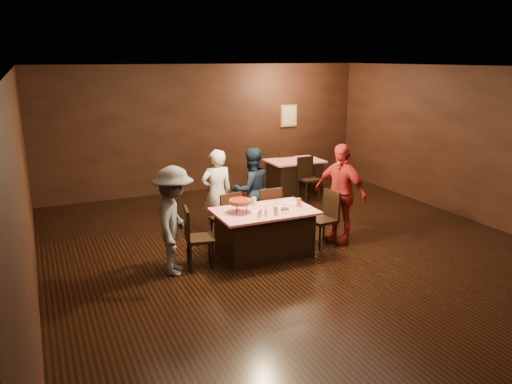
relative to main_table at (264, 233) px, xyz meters
The scene contains 22 objects.
room 1.93m from the main_table, 45.40° to the right, with size 10.00×10.04×3.02m.
main_table is the anchor object (origin of this frame).
back_table 4.10m from the main_table, 54.56° to the left, with size 1.30×0.90×0.77m, color #BA0C0C.
chair_far_left 0.85m from the main_table, 118.07° to the left, with size 0.42×0.42×0.95m, color black.
chair_far_right 0.85m from the main_table, 61.93° to the left, with size 0.42×0.42×0.95m, color black.
chair_end_left 1.10m from the main_table, behind, with size 0.42×0.42×0.95m, color black.
chair_end_right 1.10m from the main_table, ahead, with size 0.42×0.42×0.95m, color black.
chair_back_near 3.55m from the main_table, 48.00° to the left, with size 0.42×0.42×0.95m, color black.
chair_back_far 4.60m from the main_table, 58.90° to the left, with size 0.42×0.42×0.95m, color black.
diner_white_jacket 1.32m from the main_table, 107.81° to the left, with size 0.58×0.38×1.59m, color silver.
diner_navy_hoodie 1.32m from the main_table, 75.91° to the left, with size 0.76×0.59×1.57m, color black.
diner_grey_knit 1.58m from the main_table, behind, with size 1.06×0.61×1.64m, color #57585C.
diner_red_shirt 1.56m from the main_table, ahead, with size 1.02×0.42×1.74m, color #AE2621.
pizza_stand 0.70m from the main_table, behind, with size 0.38×0.38×0.22m.
plate_with_slice 0.51m from the main_table, 35.75° to the right, with size 0.25×0.25×0.06m.
plate_empty 0.69m from the main_table, 15.26° to the left, with size 0.25×0.25×0.01m, color white.
glass_front_left 0.55m from the main_table, 80.54° to the right, with size 0.08×0.08×0.14m, color silver.
glass_amber 0.75m from the main_table, ahead, with size 0.08×0.08×0.14m, color #BF7F26.
glass_back 0.55m from the main_table, 99.46° to the left, with size 0.08×0.08×0.14m, color silver.
condiments 0.55m from the main_table, 122.43° to the right, with size 0.17×0.10×0.09m.
napkin_center 0.49m from the main_table, ahead, with size 0.16×0.16×0.01m, color white.
napkin_left 0.42m from the main_table, 161.57° to the right, with size 0.16×0.16×0.01m, color white.
Camera 1 is at (-3.85, -6.35, 3.15)m, focal length 35.00 mm.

